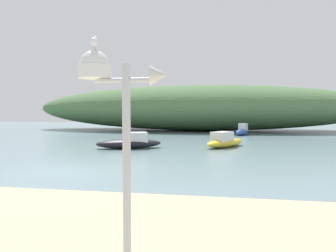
{
  "coord_description": "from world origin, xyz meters",
  "views": [
    {
      "loc": [
        6.26,
        -11.57,
        2.45
      ],
      "look_at": [
        3.02,
        7.66,
        1.57
      ],
      "focal_mm": 32.39,
      "sensor_mm": 36.0,
      "label": 1
    }
  ],
  "objects_px": {
    "motorboat_by_sandbar": "(224,141)",
    "mast_structure": "(108,91)",
    "motorboat_far_left": "(242,131)",
    "motorboat_far_right": "(130,142)",
    "seagull_on_radar": "(94,42)"
  },
  "relations": [
    {
      "from": "motorboat_by_sandbar",
      "to": "mast_structure",
      "type": "bearing_deg",
      "value": -96.49
    },
    {
      "from": "motorboat_by_sandbar",
      "to": "motorboat_far_right",
      "type": "distance_m",
      "value": 6.57
    },
    {
      "from": "motorboat_far_left",
      "to": "motorboat_far_right",
      "type": "bearing_deg",
      "value": -122.2
    },
    {
      "from": "motorboat_by_sandbar",
      "to": "motorboat_far_left",
      "type": "bearing_deg",
      "value": 79.8
    },
    {
      "from": "seagull_on_radar",
      "to": "motorboat_far_right",
      "type": "xyz_separation_m",
      "value": [
        -4.13,
        15.55,
        -3.06
      ]
    },
    {
      "from": "motorboat_by_sandbar",
      "to": "seagull_on_radar",
      "type": "bearing_deg",
      "value": -97.2
    },
    {
      "from": "motorboat_by_sandbar",
      "to": "motorboat_far_right",
      "type": "xyz_separation_m",
      "value": [
        -6.32,
        -1.79,
        0.01
      ]
    },
    {
      "from": "seagull_on_radar",
      "to": "motorboat_by_sandbar",
      "type": "xyz_separation_m",
      "value": [
        2.19,
        17.34,
        -3.07
      ]
    },
    {
      "from": "mast_structure",
      "to": "motorboat_far_left",
      "type": "relative_size",
      "value": 0.95
    },
    {
      "from": "motorboat_by_sandbar",
      "to": "motorboat_far_left",
      "type": "relative_size",
      "value": 1.27
    },
    {
      "from": "motorboat_far_left",
      "to": "mast_structure",
      "type": "bearing_deg",
      "value": -97.99
    },
    {
      "from": "mast_structure",
      "to": "motorboat_by_sandbar",
      "type": "height_order",
      "value": "mast_structure"
    },
    {
      "from": "seagull_on_radar",
      "to": "motorboat_far_right",
      "type": "bearing_deg",
      "value": 104.87
    },
    {
      "from": "seagull_on_radar",
      "to": "motorboat_by_sandbar",
      "type": "distance_m",
      "value": 17.75
    },
    {
      "from": "mast_structure",
      "to": "motorboat_by_sandbar",
      "type": "relative_size",
      "value": 0.75
    }
  ]
}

